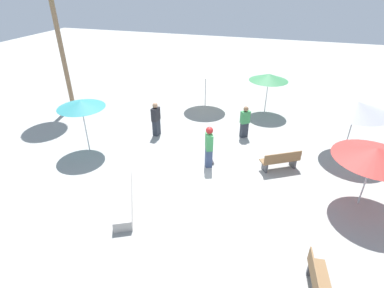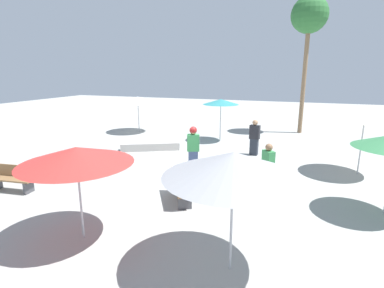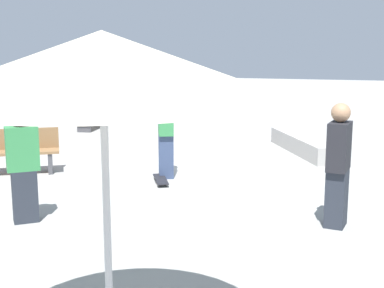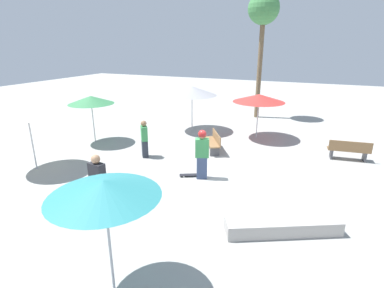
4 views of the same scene
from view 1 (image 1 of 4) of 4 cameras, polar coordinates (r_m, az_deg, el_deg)
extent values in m
plane|color=#9E9E99|center=(12.01, 3.18, -5.64)|extent=(60.00, 60.00, 0.00)
cube|color=#38476B|center=(12.28, 3.18, -2.52)|extent=(0.44, 0.38, 0.80)
cube|color=#388C4C|center=(11.90, 3.27, 0.48)|extent=(0.54, 0.43, 0.66)
sphere|color=tan|center=(11.68, 3.34, 2.46)|extent=(0.26, 0.26, 0.26)
sphere|color=maroon|center=(11.67, 3.34, 2.61)|extent=(0.29, 0.29, 0.29)
cube|color=black|center=(12.81, 3.41, -2.84)|extent=(0.80, 0.54, 0.02)
cylinder|color=silver|center=(13.01, 2.79, -2.43)|extent=(0.06, 0.05, 0.05)
cylinder|color=silver|center=(13.05, 3.52, -2.36)|extent=(0.06, 0.05, 0.05)
cylinder|color=silver|center=(12.61, 3.28, -3.60)|extent=(0.06, 0.05, 0.05)
cylinder|color=silver|center=(12.64, 4.03, -3.53)|extent=(0.06, 0.05, 0.05)
cube|color=#A8A39E|center=(10.78, -12.90, -9.93)|extent=(2.84, 1.84, 0.38)
cube|color=#47474C|center=(12.40, 13.69, -4.16)|extent=(0.38, 0.27, 0.40)
cube|color=#47474C|center=(12.98, 18.64, -3.34)|extent=(0.38, 0.27, 0.40)
cube|color=olive|center=(12.56, 16.36, -2.88)|extent=(1.20, 1.60, 0.05)
cube|color=olive|center=(12.30, 16.94, -2.48)|extent=(0.86, 1.39, 0.40)
cube|color=#47474C|center=(9.06, 22.43, -21.35)|extent=(0.13, 0.40, 0.40)
cube|color=olive|center=(8.51, 23.49, -23.59)|extent=(1.64, 0.63, 0.05)
cube|color=olive|center=(8.29, 22.38, -22.65)|extent=(1.59, 0.24, 0.40)
cylinder|color=#B7B7BC|center=(17.40, 14.02, 9.05)|extent=(0.05, 0.05, 2.13)
cone|color=#387F4C|center=(17.08, 14.43, 12.22)|extent=(2.11, 2.11, 0.37)
cylinder|color=#B7B7BC|center=(11.48, 30.28, -5.77)|extent=(0.05, 0.05, 2.09)
cone|color=red|center=(11.00, 31.56, -1.53)|extent=(2.54, 2.54, 0.38)
cylinder|color=#B7B7BC|center=(17.70, 2.58, 10.65)|extent=(0.05, 0.05, 2.36)
cone|color=beige|center=(17.37, 2.66, 14.14)|extent=(2.37, 2.37, 0.42)
cylinder|color=#B7B7BC|center=(13.83, -19.65, 3.00)|extent=(0.05, 0.05, 2.25)
cone|color=teal|center=(13.41, -20.42, 7.13)|extent=(1.99, 1.99, 0.30)
cylinder|color=#B7B7BC|center=(14.46, 27.87, 2.36)|extent=(0.05, 0.05, 2.26)
cone|color=#99999E|center=(14.07, 28.87, 6.19)|extent=(2.67, 2.67, 0.48)
cylinder|color=#896B4C|center=(18.68, -23.64, 16.35)|extent=(0.26, 0.26, 6.77)
cube|color=#282D38|center=(14.77, -6.78, 3.14)|extent=(0.39, 0.30, 0.78)
cube|color=#232328|center=(14.47, -6.94, 5.66)|extent=(0.49, 0.32, 0.64)
sphere|color=tan|center=(14.30, -7.05, 7.31)|extent=(0.25, 0.25, 0.25)
cube|color=#282D38|center=(14.71, 9.88, 2.68)|extent=(0.40, 0.41, 0.73)
cube|color=#388C4C|center=(14.43, 10.10, 5.05)|extent=(0.46, 0.48, 0.60)
sphere|color=#8C6647|center=(14.26, 10.25, 6.59)|extent=(0.24, 0.24, 0.24)
camera|label=2|loc=(16.52, 47.58, 9.49)|focal=28.00mm
camera|label=3|loc=(20.57, 0.70, 16.95)|focal=50.00mm
camera|label=4|loc=(13.45, -43.49, 11.70)|focal=28.00mm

